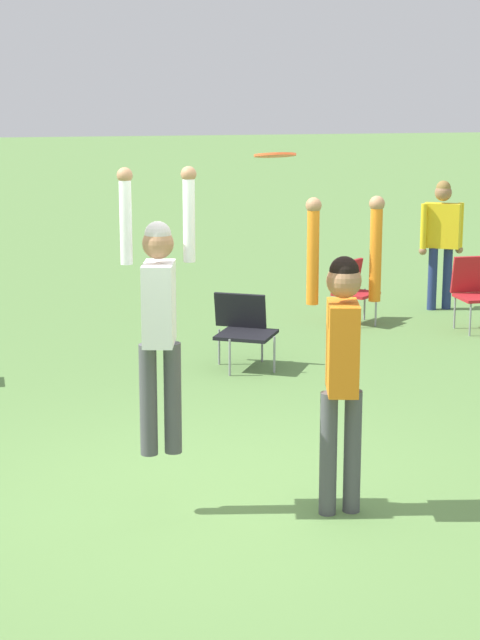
{
  "coord_description": "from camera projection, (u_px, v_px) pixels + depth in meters",
  "views": [
    {
      "loc": [
        -1.63,
        -6.99,
        2.87
      ],
      "look_at": [
        0.16,
        0.04,
        1.3
      ],
      "focal_mm": 60.0,
      "sensor_mm": 36.0,
      "label": 1
    }
  ],
  "objects": [
    {
      "name": "ground_plane",
      "position": [
        220.0,
        500.0,
        7.62
      ],
      "size": [
        120.0,
        120.0,
        0.0
      ],
      "primitive_type": "plane",
      "color": "#608C47"
    },
    {
      "name": "frisbee",
      "position": [
        275.0,
        155.0,
        7.03
      ],
      "size": [
        0.28,
        0.28,
        0.05
      ],
      "color": "#E04C23"
    },
    {
      "name": "camping_chair_1",
      "position": [
        244.0,
        326.0,
        11.22
      ],
      "size": [
        0.77,
        0.83,
        0.76
      ],
      "rotation": [
        0.0,
        0.0,
        2.59
      ],
      "color": "gray",
      "rests_on": "ground_plane"
    },
    {
      "name": "camping_chair_3",
      "position": [
        353.0,
        286.0,
        13.33
      ],
      "size": [
        0.64,
        0.71,
        0.78
      ],
      "rotation": [
        0.0,
        0.0,
        3.82
      ],
      "color": "gray",
      "rests_on": "ground_plane"
    },
    {
      "name": "person_jumping",
      "position": [
        159.0,
        307.0,
        7.12
      ],
      "size": [
        0.52,
        0.41,
        1.96
      ],
      "rotation": [
        0.0,
        0.0,
        1.3
      ],
      "color": "#4C4C51",
      "rests_on": "ground_plane"
    },
    {
      "name": "person_spectator_near",
      "position": [
        442.0,
        232.0,
        14.02
      ],
      "size": [
        0.62,
        0.43,
        1.71
      ],
      "rotation": [
        0.0,
        0.0,
        -0.6
      ],
      "color": "navy",
      "rests_on": "ground_plane"
    },
    {
      "name": "camping_chair_2",
      "position": [
        476.0,
        288.0,
        12.93
      ],
      "size": [
        0.52,
        0.56,
        0.89
      ],
      "rotation": [
        0.0,
        0.0,
        3.1
      ],
      "color": "gray",
      "rests_on": "ground_plane"
    },
    {
      "name": "person_defending",
      "position": [
        343.0,
        349.0,
        7.16
      ],
      "size": [
        0.54,
        0.43,
        2.19
      ],
      "rotation": [
        0.0,
        0.0,
        -1.84
      ],
      "color": "#4C4C51",
      "rests_on": "ground_plane"
    }
  ]
}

